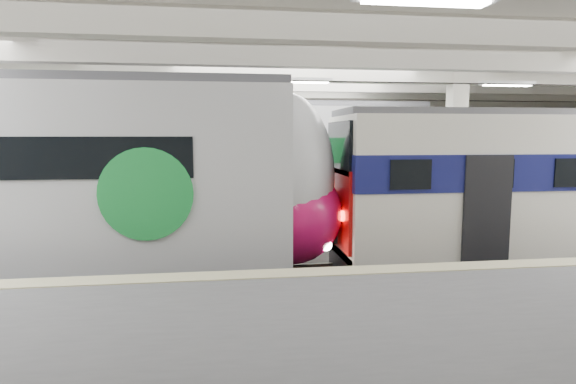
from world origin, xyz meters
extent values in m
cube|color=black|center=(0.00, 0.00, -0.05)|extent=(36.00, 24.00, 0.10)
cube|color=silver|center=(0.00, 0.00, 5.55)|extent=(36.00, 24.00, 0.20)
cube|color=beige|center=(0.00, 10.00, 2.75)|extent=(30.00, 0.10, 5.50)
cube|color=beige|center=(0.00, -3.25, 1.11)|extent=(30.00, 0.50, 0.02)
cube|color=beige|center=(-3.00, 3.00, 2.75)|extent=(0.50, 0.50, 5.50)
cube|color=beige|center=(5.00, 3.00, 2.75)|extent=(0.50, 0.50, 5.50)
cube|color=beige|center=(0.00, 0.00, 5.25)|extent=(30.00, 18.00, 0.50)
cube|color=#59544C|center=(0.00, 0.00, 0.08)|extent=(30.00, 1.52, 0.16)
cube|color=#59544C|center=(0.00, 5.50, 0.08)|extent=(30.00, 1.52, 0.16)
cylinder|color=black|center=(0.00, 0.00, 4.70)|extent=(30.00, 0.03, 0.03)
cylinder|color=black|center=(0.00, 5.50, 4.70)|extent=(30.00, 0.03, 0.03)
cube|color=white|center=(0.00, -2.00, 4.92)|extent=(26.00, 8.40, 0.12)
ellipsoid|color=silver|center=(-0.78, 0.00, 2.50)|extent=(2.36, 2.91, 3.92)
ellipsoid|color=#BF0F52|center=(-0.66, 0.00, 1.62)|extent=(2.50, 2.97, 2.40)
cylinder|color=green|center=(-3.71, -1.52, 2.30)|extent=(1.84, 0.06, 1.84)
cube|color=silver|center=(6.58, 0.00, 2.21)|extent=(11.99, 2.63, 3.41)
cube|color=navy|center=(6.58, 0.00, 2.62)|extent=(12.03, 2.69, 0.83)
cube|color=#B20D0B|center=(0.55, 0.00, 1.73)|extent=(0.08, 2.23, 1.88)
cube|color=black|center=(0.55, 0.00, 3.16)|extent=(0.08, 2.10, 1.23)
cube|color=#4C4C51|center=(6.58, 0.00, 3.99)|extent=(11.99, 2.05, 0.16)
cube|color=black|center=(6.58, 0.00, 0.35)|extent=(11.99, 1.84, 0.70)
cube|color=silver|center=(-2.43, 5.50, 2.45)|extent=(14.45, 3.26, 3.90)
cube|color=green|center=(-2.43, 5.50, 2.97)|extent=(14.49, 3.32, 0.82)
cube|color=#4C4C51|center=(-2.43, 5.50, 4.51)|extent=(14.44, 2.75, 0.16)
cube|color=black|center=(-2.43, 5.50, 0.30)|extent=(14.44, 2.95, 0.60)
camera|label=1|loc=(-2.23, -11.17, 3.45)|focal=30.00mm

